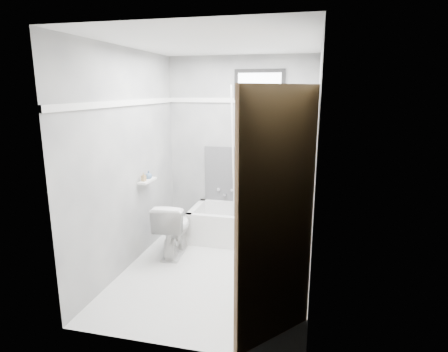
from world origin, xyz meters
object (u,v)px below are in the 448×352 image
(bathtub, at_px, (248,225))
(soap_bottle_b, at_px, (149,175))
(toilet, at_px, (173,228))
(soap_bottle_a, at_px, (144,177))
(door, at_px, (310,237))
(office_chair, at_px, (268,199))

(bathtub, distance_m, soap_bottle_b, 1.46)
(toilet, distance_m, soap_bottle_a, 0.72)
(bathtub, xyz_separation_m, soap_bottle_a, (-1.12, -0.70, 0.76))
(soap_bottle_b, bearing_deg, soap_bottle_a, -90.00)
(soap_bottle_a, xyz_separation_m, soap_bottle_b, (0.00, 0.14, -0.01))
(soap_bottle_a, bearing_deg, door, -38.27)
(bathtub, bearing_deg, soap_bottle_a, -148.21)
(door, xyz_separation_m, soap_bottle_a, (-1.92, 1.51, -0.03))
(office_chair, height_order, soap_bottle_a, office_chair)
(soap_bottle_b, bearing_deg, office_chair, 23.83)
(soap_bottle_a, bearing_deg, office_chair, 28.54)
(toilet, bearing_deg, door, 129.83)
(bathtub, relative_size, toilet, 2.27)
(bathtub, distance_m, door, 2.48)
(door, distance_m, soap_bottle_b, 2.53)
(door, bearing_deg, soap_bottle_a, 141.73)
(bathtub, xyz_separation_m, office_chair, (0.25, 0.05, 0.37))
(door, height_order, soap_bottle_b, door)
(office_chair, distance_m, soap_bottle_a, 1.61)
(bathtub, relative_size, door, 0.75)
(office_chair, xyz_separation_m, door, (0.55, -2.26, 0.42))
(office_chair, bearing_deg, toilet, -129.65)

